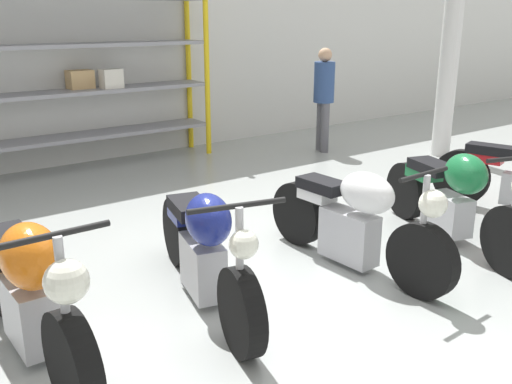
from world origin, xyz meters
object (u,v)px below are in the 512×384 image
at_px(motorcycle_orange, 31,290).
at_px(motorcycle_green, 455,198).
at_px(shelving_rack, 55,70).
at_px(motorcycle_white, 356,220).
at_px(motorcycle_blue, 205,248).
at_px(person_browsing, 324,92).

distance_m(motorcycle_orange, motorcycle_green, 3.76).
xyz_separation_m(shelving_rack, motorcycle_green, (2.07, -4.82, -0.94)).
height_order(motorcycle_white, motorcycle_green, motorcycle_green).
height_order(shelving_rack, motorcycle_blue, shelving_rack).
xyz_separation_m(motorcycle_orange, motorcycle_green, (3.74, -0.40, -0.02)).
distance_m(shelving_rack, motorcycle_green, 5.33).
height_order(motorcycle_orange, person_browsing, person_browsing).
bearing_deg(motorcycle_orange, motorcycle_green, 83.08).
distance_m(motorcycle_green, person_browsing, 3.99).
height_order(motorcycle_blue, motorcycle_white, motorcycle_blue).
bearing_deg(motorcycle_white, motorcycle_orange, -97.44).
relative_size(motorcycle_orange, motorcycle_white, 1.01).
xyz_separation_m(motorcycle_orange, person_browsing, (5.40, 3.19, 0.48)).
height_order(shelving_rack, person_browsing, shelving_rack).
bearing_deg(motorcycle_orange, motorcycle_white, 83.86).
relative_size(shelving_rack, motorcycle_blue, 2.19).
bearing_deg(motorcycle_orange, shelving_rack, 158.48).
xyz_separation_m(shelving_rack, motorcycle_orange, (-1.67, -4.42, -0.92)).
bearing_deg(person_browsing, motorcycle_white, 70.33).
bearing_deg(motorcycle_blue, motorcycle_white, 93.99).
height_order(motorcycle_green, person_browsing, person_browsing).
height_order(motorcycle_white, person_browsing, person_browsing).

